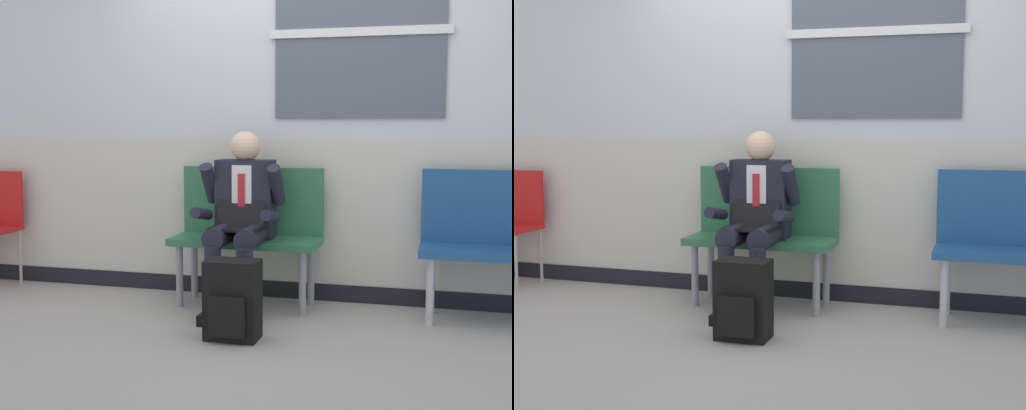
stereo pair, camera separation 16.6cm
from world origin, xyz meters
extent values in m
plane|color=#9E9991|center=(0.00, 0.00, 0.00)|extent=(18.00, 18.00, 0.00)
cube|color=silver|center=(0.00, 0.74, 1.96)|extent=(6.60, 0.12, 1.56)
cube|color=beige|center=(0.00, 0.74, 0.65)|extent=(6.60, 0.12, 1.05)
cube|color=black|center=(0.00, 0.74, 0.06)|extent=(6.60, 0.14, 0.12)
cube|color=#4C5666|center=(0.48, 0.67, 1.92)|extent=(1.19, 0.02, 1.18)
cube|color=silver|center=(0.48, 0.66, 1.92)|extent=(1.27, 0.03, 0.06)
cube|color=#2D6B47|center=(-0.26, 0.39, 0.47)|extent=(1.04, 0.42, 0.05)
cube|color=#2D6B47|center=(-0.26, 0.57, 0.73)|extent=(1.04, 0.04, 0.49)
cylinder|color=gray|center=(-0.70, 0.24, 0.22)|extent=(0.05, 0.05, 0.44)
cylinder|color=gray|center=(-0.70, 0.54, 0.22)|extent=(0.05, 0.05, 0.44)
cylinder|color=gray|center=(0.18, 0.24, 0.22)|extent=(0.05, 0.05, 0.44)
cylinder|color=gray|center=(0.18, 0.54, 0.22)|extent=(0.05, 0.05, 0.44)
cube|color=navy|center=(1.44, 0.39, 0.47)|extent=(1.01, 0.42, 0.05)
cube|color=navy|center=(1.44, 0.57, 0.74)|extent=(1.01, 0.04, 0.50)
cylinder|color=#B7B7BC|center=(1.01, 0.24, 0.22)|extent=(0.05, 0.05, 0.44)
cylinder|color=#B7B7BC|center=(1.01, 0.54, 0.22)|extent=(0.05, 0.05, 0.44)
cylinder|color=#1E1E2D|center=(-0.37, 0.18, 0.54)|extent=(0.15, 0.40, 0.15)
cylinder|color=#1E1E2D|center=(-0.37, -0.01, 0.25)|extent=(0.11, 0.11, 0.49)
cube|color=black|center=(-0.37, -0.07, 0.04)|extent=(0.10, 0.26, 0.07)
cylinder|color=#1E1E2D|center=(-0.15, 0.18, 0.54)|extent=(0.15, 0.40, 0.15)
cylinder|color=#1E1E2D|center=(-0.15, -0.01, 0.25)|extent=(0.11, 0.11, 0.49)
cube|color=black|center=(-0.15, -0.07, 0.04)|extent=(0.10, 0.26, 0.07)
cube|color=#1E1E2D|center=(-0.26, 0.39, 0.77)|extent=(0.40, 0.18, 0.55)
cube|color=silver|center=(-0.26, 0.30, 0.82)|extent=(0.14, 0.01, 0.38)
cube|color=#B22328|center=(-0.26, 0.29, 0.79)|extent=(0.05, 0.01, 0.33)
sphere|color=beige|center=(-0.26, 0.39, 1.13)|extent=(0.21, 0.21, 0.21)
cylinder|color=#1E1E2D|center=(-0.50, 0.32, 0.88)|extent=(0.09, 0.25, 0.30)
cylinder|color=#1E1E2D|center=(-0.50, 0.15, 0.68)|extent=(0.08, 0.27, 0.12)
cylinder|color=#1E1E2D|center=(-0.02, 0.32, 0.88)|extent=(0.09, 0.25, 0.30)
cylinder|color=#1E1E2D|center=(-0.02, 0.15, 0.68)|extent=(0.08, 0.27, 0.12)
cube|color=black|center=(-0.26, 0.15, 0.59)|extent=(0.34, 0.22, 0.02)
cube|color=black|center=(-0.26, 0.28, 0.70)|extent=(0.34, 0.08, 0.21)
cube|color=black|center=(-0.12, -0.37, 0.24)|extent=(0.32, 0.21, 0.48)
cube|color=black|center=(-0.12, -0.50, 0.17)|extent=(0.22, 0.04, 0.24)
cube|color=red|center=(-2.37, 0.58, 0.69)|extent=(0.38, 0.03, 0.44)
cylinder|color=#A5A5AA|center=(-2.21, 0.25, 0.22)|extent=(0.02, 0.02, 0.44)
cylinder|color=#A5A5AA|center=(-2.21, 0.57, 0.22)|extent=(0.02, 0.02, 0.44)
camera|label=1|loc=(1.11, -4.34, 1.31)|focal=49.63mm
camera|label=2|loc=(1.27, -4.29, 1.31)|focal=49.63mm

